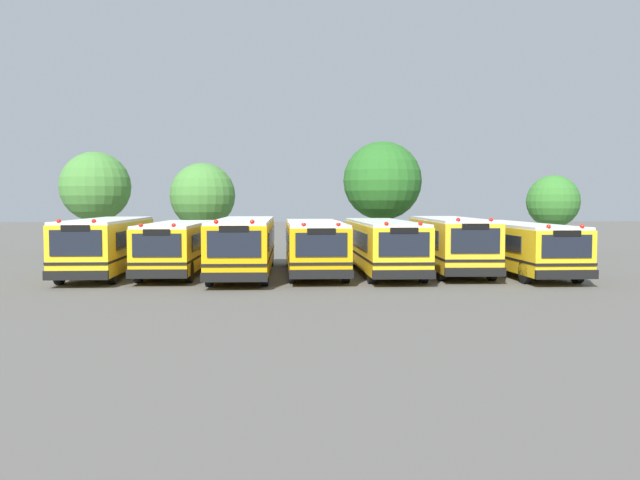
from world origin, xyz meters
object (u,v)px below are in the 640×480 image
(tree_0, at_px, (95,186))
(tree_2, at_px, (384,180))
(school_bus_1, at_px, (177,246))
(school_bus_4, at_px, (382,244))
(school_bus_5, at_px, (450,243))
(school_bus_6, at_px, (515,245))
(school_bus_3, at_px, (314,245))
(tree_3, at_px, (551,202))
(school_bus_0, at_px, (107,244))
(tree_1, at_px, (204,194))
(school_bus_2, at_px, (244,244))

(tree_0, bearing_deg, tree_2, -4.55)
(school_bus_1, bearing_deg, school_bus_4, -179.09)
(tree_2, bearing_deg, school_bus_5, -79.12)
(school_bus_1, distance_m, school_bus_6, 16.07)
(school_bus_3, xyz_separation_m, tree_0, (-13.26, 11.01, 2.99))
(school_bus_4, xyz_separation_m, tree_3, (12.36, 10.66, 2.01))
(school_bus_6, xyz_separation_m, tree_2, (-4.96, 9.63, 3.40))
(school_bus_0, distance_m, tree_2, 17.57)
(school_bus_6, height_order, tree_0, tree_0)
(school_bus_3, xyz_separation_m, tree_3, (15.62, 10.74, 2.02))
(school_bus_1, height_order, tree_3, tree_3)
(school_bus_5, bearing_deg, school_bus_4, 0.79)
(school_bus_0, xyz_separation_m, tree_2, (14.32, 9.64, 3.29))
(school_bus_3, height_order, tree_3, tree_3)
(tree_1, relative_size, tree_3, 1.16)
(school_bus_0, distance_m, school_bus_1, 3.21)
(school_bus_4, relative_size, tree_1, 1.91)
(tree_1, xyz_separation_m, tree_2, (11.30, -2.37, 0.87))
(school_bus_2, height_order, school_bus_4, school_bus_2)
(tree_1, bearing_deg, school_bus_6, -36.42)
(school_bus_1, xyz_separation_m, school_bus_4, (9.68, 0.08, 0.04))
(school_bus_6, relative_size, tree_2, 1.64)
(school_bus_4, relative_size, school_bus_5, 1.17)
(school_bus_4, height_order, school_bus_5, school_bus_5)
(school_bus_1, distance_m, tree_3, 24.61)
(school_bus_0, height_order, school_bus_1, school_bus_0)
(school_bus_6, bearing_deg, school_bus_1, -1.33)
(school_bus_1, bearing_deg, school_bus_0, 1.37)
(school_bus_5, xyz_separation_m, tree_1, (-13.13, 11.90, 2.42))
(school_bus_0, bearing_deg, tree_0, -73.19)
(school_bus_2, xyz_separation_m, tree_3, (18.90, 11.05, 1.95))
(school_bus_5, height_order, tree_0, tree_0)
(school_bus_0, distance_m, tree_1, 12.62)
(tree_0, height_order, tree_3, tree_0)
(tree_0, xyz_separation_m, tree_1, (6.64, 0.94, -0.49))
(school_bus_6, bearing_deg, tree_0, -26.94)
(school_bus_0, relative_size, tree_1, 1.77)
(school_bus_2, xyz_separation_m, school_bus_6, (12.93, 0.26, -0.11))
(school_bus_0, distance_m, school_bus_4, 12.89)
(school_bus_0, distance_m, school_bus_5, 16.15)
(school_bus_0, xyz_separation_m, school_bus_5, (16.15, 0.11, 0.01))
(school_bus_3, height_order, tree_1, tree_1)
(school_bus_1, xyz_separation_m, school_bus_2, (3.15, -0.30, 0.09))
(school_bus_2, height_order, school_bus_3, school_bus_2)
(school_bus_6, distance_m, tree_0, 25.61)
(school_bus_0, relative_size, school_bus_1, 1.07)
(school_bus_2, height_order, tree_1, tree_1)
(school_bus_4, relative_size, tree_0, 1.73)
(school_bus_5, distance_m, tree_2, 10.25)
(school_bus_2, distance_m, school_bus_3, 3.30)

